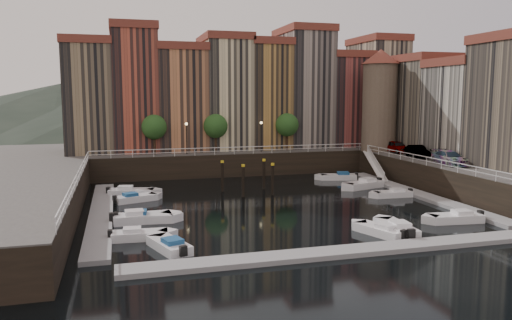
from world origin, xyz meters
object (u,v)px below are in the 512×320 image
object	(u,v)px
corner_tower	(380,99)
mooring_pilings	(251,178)
boat_left_2	(144,218)
gangway	(375,164)
car_b	(417,152)
boat_left_0	(138,235)
boat_left_1	(141,218)
car_a	(396,147)
car_c	(450,159)

from	to	relation	value
corner_tower	mooring_pilings	bearing A→B (deg)	-155.70
mooring_pilings	boat_left_2	xyz separation A→B (m)	(-11.95, -9.82, -1.27)
gangway	car_b	size ratio (longest dim) A/B	1.84
car_b	boat_left_0	bearing A→B (deg)	-144.86
corner_tower	mooring_pilings	distance (m)	24.25
mooring_pilings	car_b	world-z (taller)	car_b
corner_tower	boat_left_0	distance (m)	42.35
corner_tower	car_b	size ratio (longest dim) A/B	3.05
corner_tower	boat_left_1	distance (m)	39.29
boat_left_1	car_a	distance (m)	37.63
corner_tower	boat_left_2	world-z (taller)	corner_tower
gangway	car_c	size ratio (longest dim) A/B	1.58
boat_left_1	car_c	world-z (taller)	car_c
gangway	car_a	xyz separation A→B (m)	(3.88, 1.41, 1.88)
gangway	car_a	distance (m)	4.54
car_a	car_b	size ratio (longest dim) A/B	1.03
mooring_pilings	boat_left_0	size ratio (longest dim) A/B	1.18
corner_tower	car_b	bearing A→B (deg)	-85.49
boat_left_2	car_a	size ratio (longest dim) A/B	1.07
corner_tower	car_b	xyz separation A→B (m)	(0.66, -8.38, -6.45)
boat_left_0	boat_left_1	size ratio (longest dim) A/B	0.85
gangway	mooring_pilings	world-z (taller)	gangway
corner_tower	car_a	world-z (taller)	corner_tower
mooring_pilings	car_b	size ratio (longest dim) A/B	1.15
boat_left_0	car_a	size ratio (longest dim) A/B	0.94
mooring_pilings	car_a	xyz separation A→B (m)	(21.67, 6.25, 2.14)
corner_tower	gangway	xyz separation A→B (m)	(-2.90, -4.50, -8.28)
boat_left_2	car_a	distance (m)	37.41
boat_left_2	car_b	size ratio (longest dim) A/B	1.10
boat_left_0	car_a	distance (m)	40.43
boat_left_0	gangway	bearing A→B (deg)	37.23
boat_left_1	car_b	distance (m)	35.38
gangway	boat_left_2	world-z (taller)	gangway
gangway	boat_left_2	xyz separation A→B (m)	(-29.73, -14.66, -1.54)
corner_tower	gangway	bearing A→B (deg)	-122.80
boat_left_1	car_b	size ratio (longest dim) A/B	1.14
boat_left_1	car_c	distance (m)	33.68
gangway	car_a	bearing A→B (deg)	19.91
car_a	boat_left_2	bearing A→B (deg)	-155.73
gangway	boat_left_1	world-z (taller)	gangway
car_a	mooring_pilings	bearing A→B (deg)	-165.20
boat_left_0	car_b	world-z (taller)	car_b
mooring_pilings	boat_left_0	distance (m)	19.57
boat_left_0	car_c	world-z (taller)	car_c
boat_left_1	boat_left_2	distance (m)	0.26
boat_left_1	boat_left_2	size ratio (longest dim) A/B	1.03
boat_left_2	car_a	bearing A→B (deg)	31.91
boat_left_0	car_a	bearing A→B (deg)	35.90
car_c	mooring_pilings	bearing A→B (deg)	170.34
boat_left_0	car_c	size ratio (longest dim) A/B	0.84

